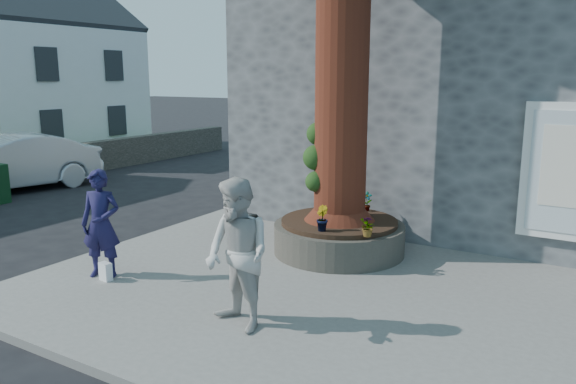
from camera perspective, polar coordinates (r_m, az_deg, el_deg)
The scene contains 14 objects.
ground at distance 8.90m, azimuth -5.31°, elevation -9.42°, with size 120.00×120.00×0.00m, color black.
pavement at distance 8.97m, azimuth 6.40°, elevation -8.85°, with size 9.00×8.00×0.12m, color slate.
yellow_line at distance 11.53m, azimuth -14.68°, elevation -4.77°, with size 0.10×30.00×0.01m, color yellow.
stone_shop at distance 14.07m, azimuth 21.37°, elevation 10.77°, with size 10.30×8.30×6.30m.
planter at distance 10.00m, azimuth 5.20°, elevation -4.52°, with size 2.30×2.30×0.60m.
cottage_far at distance 25.99m, azimuth -25.23°, elevation 11.94°, with size 7.30×7.40×8.75m.
man at distance 9.12m, azimuth -18.47°, elevation -3.09°, with size 0.62×0.40×1.69m, color #19163E.
woman at distance 6.90m, azimuth -5.13°, elevation -6.38°, with size 0.92×0.72×1.89m, color #BBB8B3.
shopping_bag at distance 9.13m, azimuth -18.04°, elevation -7.69°, with size 0.20×0.12×0.28m, color white.
car_silver at distance 17.64m, azimuth -26.36°, elevation 2.63°, with size 1.66×4.75×1.57m, color #B9BEC2.
plant_a at distance 10.57m, azimuth 8.03°, elevation -0.95°, with size 0.19×0.13×0.37m, color gray.
plant_b at distance 9.16m, azimuth 3.44°, elevation -2.68°, with size 0.23×0.22×0.42m, color gray.
plant_c at distance 9.05m, azimuth 8.08°, elevation -3.37°, with size 0.16×0.16×0.29m, color gray.
plant_d at distance 8.90m, azimuth 8.10°, elevation -3.64°, with size 0.26×0.23×0.29m, color gray.
Camera 1 is at (4.95, -6.66, 3.21)m, focal length 35.00 mm.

